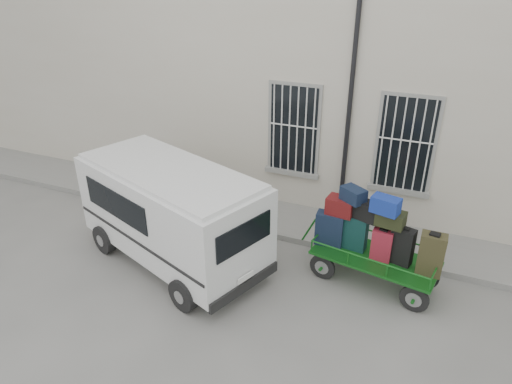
% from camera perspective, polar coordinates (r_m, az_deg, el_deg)
% --- Properties ---
extents(ground, '(80.00, 80.00, 0.00)m').
position_cam_1_polar(ground, '(9.99, 0.97, -10.09)').
color(ground, slate).
rests_on(ground, ground).
extents(building, '(24.00, 5.15, 6.00)m').
position_cam_1_polar(building, '(13.60, 9.98, 13.67)').
color(building, beige).
rests_on(building, ground).
extents(sidewalk, '(24.00, 1.70, 0.15)m').
position_cam_1_polar(sidewalk, '(11.68, 5.00, -3.77)').
color(sidewalk, gray).
rests_on(sidewalk, ground).
extents(luggage_cart, '(2.97, 1.52, 2.04)m').
position_cam_1_polar(luggage_cart, '(9.49, 14.44, -5.60)').
color(luggage_cart, black).
rests_on(luggage_cart, ground).
extents(van, '(4.78, 3.27, 2.24)m').
position_cam_1_polar(van, '(9.89, -10.56, -2.16)').
color(van, white).
rests_on(van, ground).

